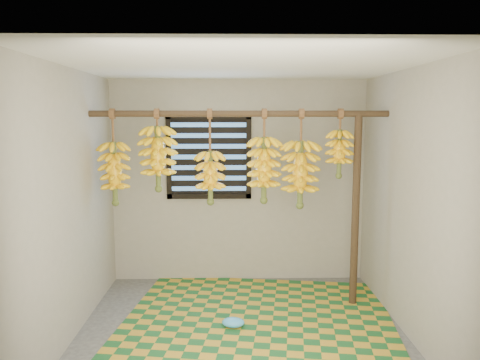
{
  "coord_description": "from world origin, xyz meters",
  "views": [
    {
      "loc": [
        -0.09,
        -4.02,
        1.97
      ],
      "look_at": [
        0.0,
        0.55,
        1.35
      ],
      "focal_mm": 35.0,
      "sensor_mm": 36.0,
      "label": 1
    }
  ],
  "objects_px": {
    "banana_bunch_b": "(158,158)",
    "banana_bunch_f": "(339,154)",
    "support_post": "(356,211)",
    "woven_mat": "(259,315)",
    "banana_bunch_a": "(115,173)",
    "banana_bunch_c": "(210,177)",
    "plastic_bag": "(233,322)",
    "banana_bunch_e": "(300,174)",
    "banana_bunch_d": "(264,170)"
  },
  "relations": [
    {
      "from": "support_post",
      "to": "woven_mat",
      "type": "relative_size",
      "value": 0.77
    },
    {
      "from": "banana_bunch_b",
      "to": "banana_bunch_f",
      "type": "xyz_separation_m",
      "value": [
        1.84,
        0.0,
        0.05
      ]
    },
    {
      "from": "banana_bunch_a",
      "to": "banana_bunch_e",
      "type": "bearing_deg",
      "value": -0.0
    },
    {
      "from": "banana_bunch_b",
      "to": "banana_bunch_d",
      "type": "distance_m",
      "value": 1.08
    },
    {
      "from": "banana_bunch_d",
      "to": "banana_bunch_b",
      "type": "bearing_deg",
      "value": 180.0
    },
    {
      "from": "support_post",
      "to": "banana_bunch_b",
      "type": "relative_size",
      "value": 2.41
    },
    {
      "from": "banana_bunch_e",
      "to": "banana_bunch_f",
      "type": "xyz_separation_m",
      "value": [
        0.39,
        0.0,
        0.21
      ]
    },
    {
      "from": "banana_bunch_d",
      "to": "banana_bunch_e",
      "type": "distance_m",
      "value": 0.38
    },
    {
      "from": "support_post",
      "to": "banana_bunch_c",
      "type": "distance_m",
      "value": 1.54
    },
    {
      "from": "support_post",
      "to": "banana_bunch_e",
      "type": "relative_size",
      "value": 1.99
    },
    {
      "from": "plastic_bag",
      "to": "woven_mat",
      "type": "bearing_deg",
      "value": 45.67
    },
    {
      "from": "woven_mat",
      "to": "banana_bunch_e",
      "type": "distance_m",
      "value": 1.48
    },
    {
      "from": "banana_bunch_a",
      "to": "banana_bunch_c",
      "type": "xyz_separation_m",
      "value": [
        0.97,
        -0.0,
        -0.04
      ]
    },
    {
      "from": "banana_bunch_e",
      "to": "banana_bunch_a",
      "type": "bearing_deg",
      "value": 180.0
    },
    {
      "from": "banana_bunch_a",
      "to": "banana_bunch_d",
      "type": "xyz_separation_m",
      "value": [
        1.52,
        -0.0,
        0.03
      ]
    },
    {
      "from": "support_post",
      "to": "banana_bunch_e",
      "type": "distance_m",
      "value": 0.7
    },
    {
      "from": "banana_bunch_f",
      "to": "banana_bunch_b",
      "type": "bearing_deg",
      "value": -180.0
    },
    {
      "from": "woven_mat",
      "to": "banana_bunch_d",
      "type": "bearing_deg",
      "value": 78.24
    },
    {
      "from": "support_post",
      "to": "banana_bunch_a",
      "type": "height_order",
      "value": "banana_bunch_a"
    },
    {
      "from": "banana_bunch_e",
      "to": "banana_bunch_f",
      "type": "relative_size",
      "value": 1.44
    },
    {
      "from": "plastic_bag",
      "to": "banana_bunch_f",
      "type": "height_order",
      "value": "banana_bunch_f"
    },
    {
      "from": "banana_bunch_b",
      "to": "banana_bunch_e",
      "type": "distance_m",
      "value": 1.46
    },
    {
      "from": "woven_mat",
      "to": "banana_bunch_a",
      "type": "xyz_separation_m",
      "value": [
        -1.46,
        0.29,
        1.4
      ]
    },
    {
      "from": "banana_bunch_c",
      "to": "support_post",
      "type": "bearing_deg",
      "value": 0.0
    },
    {
      "from": "plastic_bag",
      "to": "banana_bunch_f",
      "type": "distance_m",
      "value": 1.97
    },
    {
      "from": "plastic_bag",
      "to": "banana_bunch_a",
      "type": "distance_m",
      "value": 1.89
    },
    {
      "from": "banana_bunch_c",
      "to": "banana_bunch_d",
      "type": "distance_m",
      "value": 0.55
    },
    {
      "from": "support_post",
      "to": "banana_bunch_d",
      "type": "distance_m",
      "value": 1.05
    },
    {
      "from": "woven_mat",
      "to": "banana_bunch_d",
      "type": "relative_size",
      "value": 2.72
    },
    {
      "from": "banana_bunch_d",
      "to": "banana_bunch_f",
      "type": "xyz_separation_m",
      "value": [
        0.77,
        0.0,
        0.16
      ]
    },
    {
      "from": "woven_mat",
      "to": "banana_bunch_f",
      "type": "height_order",
      "value": "banana_bunch_f"
    },
    {
      "from": "banana_bunch_a",
      "to": "woven_mat",
      "type": "bearing_deg",
      "value": -11.28
    },
    {
      "from": "support_post",
      "to": "plastic_bag",
      "type": "relative_size",
      "value": 9.27
    },
    {
      "from": "plastic_bag",
      "to": "banana_bunch_e",
      "type": "bearing_deg",
      "value": 38.75
    },
    {
      "from": "plastic_bag",
      "to": "banana_bunch_d",
      "type": "distance_m",
      "value": 1.52
    },
    {
      "from": "support_post",
      "to": "banana_bunch_b",
      "type": "height_order",
      "value": "banana_bunch_b"
    },
    {
      "from": "plastic_bag",
      "to": "banana_bunch_b",
      "type": "distance_m",
      "value": 1.77
    },
    {
      "from": "plastic_bag",
      "to": "banana_bunch_e",
      "type": "xyz_separation_m",
      "value": [
        0.69,
        0.55,
        1.33
      ]
    },
    {
      "from": "woven_mat",
      "to": "banana_bunch_e",
      "type": "height_order",
      "value": "banana_bunch_e"
    },
    {
      "from": "banana_bunch_e",
      "to": "banana_bunch_f",
      "type": "height_order",
      "value": "same"
    },
    {
      "from": "banana_bunch_c",
      "to": "plastic_bag",
      "type": "bearing_deg",
      "value": -67.6
    },
    {
      "from": "banana_bunch_b",
      "to": "banana_bunch_f",
      "type": "relative_size",
      "value": 1.18
    },
    {
      "from": "plastic_bag",
      "to": "banana_bunch_e",
      "type": "distance_m",
      "value": 1.6
    },
    {
      "from": "support_post",
      "to": "plastic_bag",
      "type": "height_order",
      "value": "support_post"
    },
    {
      "from": "banana_bunch_a",
      "to": "banana_bunch_f",
      "type": "xyz_separation_m",
      "value": [
        2.28,
        -0.0,
        0.2
      ]
    },
    {
      "from": "banana_bunch_b",
      "to": "banana_bunch_f",
      "type": "bearing_deg",
      "value": 0.0
    },
    {
      "from": "support_post",
      "to": "woven_mat",
      "type": "distance_m",
      "value": 1.45
    },
    {
      "from": "support_post",
      "to": "banana_bunch_d",
      "type": "bearing_deg",
      "value": -180.0
    },
    {
      "from": "support_post",
      "to": "banana_bunch_a",
      "type": "xyz_separation_m",
      "value": [
        -2.47,
        0.0,
        0.4
      ]
    },
    {
      "from": "woven_mat",
      "to": "banana_bunch_d",
      "type": "distance_m",
      "value": 1.46
    }
  ]
}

